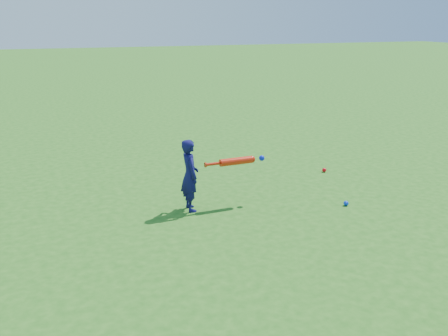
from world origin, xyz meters
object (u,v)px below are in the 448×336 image
(child, at_px, (190,175))
(bat_swing, at_px, (239,161))
(ground_ball_blue, at_px, (346,203))
(ground_ball_red, at_px, (324,170))

(child, distance_m, bat_swing, 0.71)
(child, relative_size, ground_ball_blue, 14.02)
(ground_ball_red, distance_m, bat_swing, 2.22)
(bat_swing, bearing_deg, ground_ball_blue, -26.25)
(ground_ball_red, height_order, ground_ball_blue, ground_ball_red)
(ground_ball_red, bearing_deg, bat_swing, -155.48)
(ground_ball_blue, distance_m, bat_swing, 1.62)
(child, xyz_separation_m, ground_ball_red, (2.64, 0.86, -0.46))
(child, distance_m, ground_ball_blue, 2.22)
(child, bearing_deg, ground_ball_red, -71.00)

